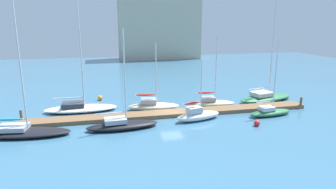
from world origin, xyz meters
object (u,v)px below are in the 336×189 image
object	(u,v)px
mooring_buoy_orange	(100,98)
harbor_building_distant	(159,22)
sailboat_0	(22,131)
mooring_buoy_red	(257,123)
sailboat_1	(80,107)
sailboat_3	(153,105)
sailboat_2	(122,124)
sailboat_5	(212,102)
sailboat_6	(270,111)
sailboat_4	(198,115)
sailboat_7	(266,97)

from	to	relation	value
mooring_buoy_orange	harbor_building_distant	world-z (taller)	harbor_building_distant
sailboat_0	mooring_buoy_red	bearing A→B (deg)	1.75
mooring_buoy_orange	harbor_building_distant	size ratio (longest dim) A/B	0.03
sailboat_1	sailboat_3	bearing A→B (deg)	-8.31
mooring_buoy_red	sailboat_2	bearing A→B (deg)	170.31
mooring_buoy_red	sailboat_5	bearing A→B (deg)	103.17
sailboat_6	sailboat_5	bearing A→B (deg)	127.73
sailboat_0	mooring_buoy_orange	xyz separation A→B (m)	(7.34, 11.79, -0.18)
sailboat_2	sailboat_4	bearing A→B (deg)	2.10
sailboat_1	sailboat_0	bearing A→B (deg)	-125.47
sailboat_1	mooring_buoy_red	bearing A→B (deg)	-27.38
sailboat_1	mooring_buoy_red	world-z (taller)	sailboat_1
sailboat_5	mooring_buoy_red	xyz separation A→B (m)	(1.88, -8.03, -0.24)
sailboat_3	harbor_building_distant	xyz separation A→B (m)	(10.96, 50.69, 9.66)
sailboat_3	sailboat_4	bearing A→B (deg)	-43.14
mooring_buoy_orange	harbor_building_distant	xyz separation A→B (m)	(17.28, 44.56, 9.91)
sailboat_3	sailboat_5	distance (m)	7.62
sailboat_5	mooring_buoy_orange	xyz separation A→B (m)	(-13.94, 6.29, -0.22)
sailboat_0	sailboat_5	size ratio (longest dim) A/B	1.43
sailboat_0	sailboat_1	size ratio (longest dim) A/B	0.92
sailboat_3	sailboat_6	xyz separation A→B (m)	(12.74, -5.32, -0.08)
sailboat_5	sailboat_6	world-z (taller)	sailboat_5
sailboat_2	sailboat_6	size ratio (longest dim) A/B	1.13
sailboat_0	harbor_building_distant	size ratio (longest dim) A/B	0.56
sailboat_2	sailboat_7	xyz separation A→B (m)	(19.97, 6.51, 0.08)
sailboat_4	mooring_buoy_orange	size ratio (longest dim) A/B	10.17
sailboat_2	sailboat_6	xyz separation A→B (m)	(16.98, 0.51, 0.01)
sailboat_3	sailboat_5	size ratio (longest dim) A/B	0.91
mooring_buoy_red	mooring_buoy_orange	xyz separation A→B (m)	(-15.81, 14.31, 0.01)
sailboat_6	sailboat_4	bearing A→B (deg)	170.95
sailboat_4	sailboat_5	size ratio (longest dim) A/B	0.76
sailboat_2	sailboat_7	world-z (taller)	sailboat_7
sailboat_1	mooring_buoy_orange	size ratio (longest dim) A/B	20.75
sailboat_2	harbor_building_distant	bearing A→B (deg)	71.41
mooring_buoy_orange	sailboat_7	bearing A→B (deg)	-13.91
sailboat_4	sailboat_5	xyz separation A→B (m)	(3.53, 4.86, -0.08)
mooring_buoy_orange	sailboat_4	bearing A→B (deg)	-46.95
sailboat_4	harbor_building_distant	world-z (taller)	harbor_building_distant
sailboat_0	sailboat_3	bearing A→B (deg)	30.46
sailboat_1	sailboat_7	xyz separation A→B (m)	(24.43, -0.60, 0.04)
sailboat_4	sailboat_6	bearing A→B (deg)	-14.69
sailboat_3	sailboat_4	size ratio (longest dim) A/B	1.19
sailboat_2	harbor_building_distant	distance (m)	59.34
sailboat_5	sailboat_6	distance (m)	7.28
sailboat_4	sailboat_7	size ratio (longest dim) A/B	0.49
sailboat_0	mooring_buoy_red	xyz separation A→B (m)	(23.15, -2.52, -0.19)
sailboat_1	sailboat_5	xyz separation A→B (m)	(16.32, -1.43, 0.02)
harbor_building_distant	sailboat_7	bearing A→B (deg)	-84.55
sailboat_7	mooring_buoy_orange	bearing A→B (deg)	152.24
sailboat_5	sailboat_2	bearing A→B (deg)	-146.03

